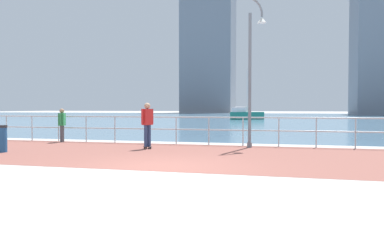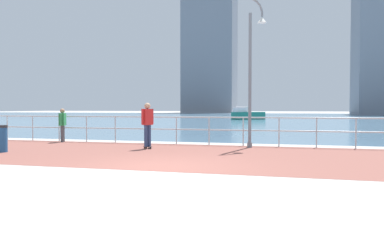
{
  "view_description": "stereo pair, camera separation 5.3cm",
  "coord_description": "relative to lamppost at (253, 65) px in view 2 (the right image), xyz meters",
  "views": [
    {
      "loc": [
        3.15,
        -9.13,
        1.53
      ],
      "look_at": [
        -0.1,
        3.63,
        1.1
      ],
      "focal_mm": 35.39,
      "sensor_mm": 36.0,
      "label": 1
    },
    {
      "loc": [
        3.2,
        -9.11,
        1.53
      ],
      "look_at": [
        -0.1,
        3.63,
        1.1
      ],
      "focal_mm": 35.39,
      "sensor_mm": 36.0,
      "label": 2
    }
  ],
  "objects": [
    {
      "name": "bystander",
      "position": [
        -8.43,
        0.15,
        -2.3
      ],
      "size": [
        0.33,
        0.55,
        1.49
      ],
      "color": "#4C4C51",
      "rests_on": "ground"
    },
    {
      "name": "lamppost",
      "position": [
        0.0,
        0.0,
        0.0
      ],
      "size": [
        0.69,
        0.62,
        5.72
      ],
      "color": "slate",
      "rests_on": "ground"
    },
    {
      "name": "harbor_water",
      "position": [
        -1.84,
        45.5,
        -3.16
      ],
      "size": [
        180.0,
        88.0,
        0.0
      ],
      "primitive_type": "cube",
      "color": "slate",
      "rests_on": "ground"
    },
    {
      "name": "waterfront_railing",
      "position": [
        -1.84,
        0.5,
        -2.36
      ],
      "size": [
        25.25,
        0.06,
        1.17
      ],
      "color": "#B2BCC1",
      "rests_on": "ground"
    },
    {
      "name": "trash_bin",
      "position": [
        -8.25,
        -3.78,
        -2.69
      ],
      "size": [
        0.46,
        0.46,
        0.93
      ],
      "color": "navy",
      "rests_on": "ground"
    },
    {
      "name": "tower_steel",
      "position": [
        -22.28,
        98.34,
        19.43
      ],
      "size": [
        15.24,
        11.95,
        46.85
      ],
      "color": "slate",
      "rests_on": "ground"
    },
    {
      "name": "brick_paving",
      "position": [
        -1.84,
        -2.83,
        -3.16
      ],
      "size": [
        28.0,
        6.66,
        0.01
      ],
      "primitive_type": "cube",
      "color": "brown",
      "rests_on": "ground"
    },
    {
      "name": "sailboat_gray",
      "position": [
        -3.9,
        34.1,
        -2.56
      ],
      "size": [
        4.17,
        4.21,
        6.36
      ],
      "color": "#197266",
      "rests_on": "ground"
    },
    {
      "name": "skateboarder",
      "position": [
        -3.75,
        -1.51,
        -2.14
      ],
      "size": [
        0.4,
        0.52,
        1.71
      ],
      "color": "black",
      "rests_on": "ground"
    },
    {
      "name": "ground",
      "position": [
        -1.84,
        34.45,
        -3.16
      ],
      "size": [
        220.0,
        220.0,
        0.0
      ],
      "primitive_type": "plane",
      "color": "#ADAAA5"
    }
  ]
}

